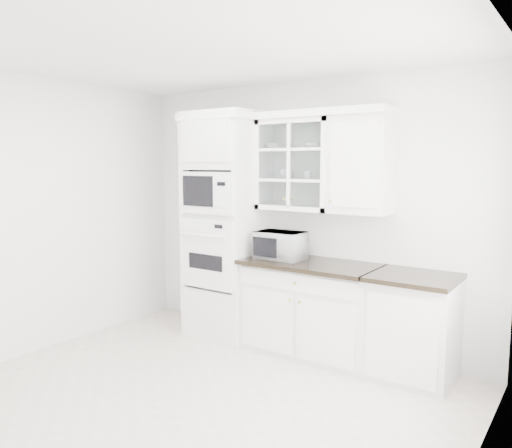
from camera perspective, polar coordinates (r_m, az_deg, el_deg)
The scene contains 13 objects.
ground at distance 4.19m, azimuth -7.52°, elevation -19.47°, with size 4.00×3.50×0.01m, color beige.
room_shell at distance 4.08m, azimuth -3.83°, elevation 5.73°, with size 4.00×3.50×2.70m.
oven_column at distance 5.36m, azimuth -3.47°, elevation -0.20°, with size 0.76×0.68×2.40m.
base_cabinet_run at distance 4.98m, azimuth 6.30°, elevation -9.45°, with size 1.32×0.67×0.92m.
extra_base_cabinet at distance 4.61m, azimuth 17.49°, elevation -11.08°, with size 0.72×0.67×0.92m.
upper_cabinet_glass at distance 5.02m, azimuth 4.74°, elevation 6.75°, with size 0.80×0.33×0.90m.
upper_cabinet_solid at distance 4.72m, azimuth 11.90°, elevation 6.61°, with size 0.55×0.33×0.90m, color white.
crown_molding at distance 5.08m, azimuth 3.60°, elevation 12.24°, with size 2.14×0.38×0.07m, color white.
countertop_microwave at distance 4.99m, azimuth 2.92°, elevation -2.41°, with size 0.47×0.39×0.27m, color white.
bowl_a at distance 5.13m, azimuth 2.52°, elevation 8.89°, with size 0.25×0.25×0.06m, color white.
bowl_b at distance 4.94m, azimuth 6.61°, elevation 8.90°, with size 0.18×0.18×0.06m, color white.
cup_a at distance 5.08m, azimuth 3.58°, elevation 5.73°, with size 0.12×0.12×0.10m, color white.
cup_b at distance 4.96m, azimuth 5.97°, elevation 5.58°, with size 0.09×0.09×0.08m, color white.
Camera 1 is at (2.55, -2.76, 1.86)m, focal length 35.00 mm.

